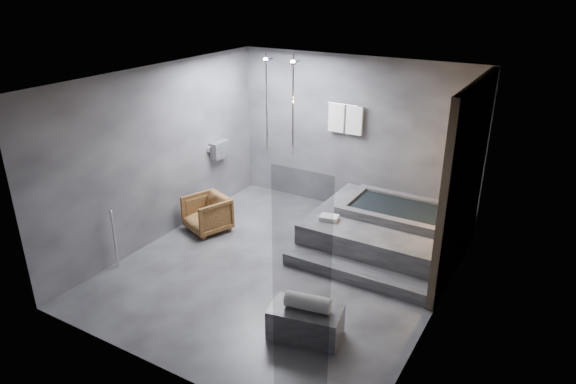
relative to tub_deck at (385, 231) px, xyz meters
The scene contains 7 objects.
room 2.02m from the tub_deck, 118.47° to the right, with size 5.00×5.04×2.82m.
tub_deck is the anchor object (origin of this frame).
tub_step 1.19m from the tub_deck, 90.00° to the right, with size 2.20×0.36×0.18m, color #313134.
concrete_bench 2.65m from the tub_deck, 90.21° to the right, with size 0.86×0.47×0.39m, color #2D2D2F.
driftwood_chair 2.97m from the tub_deck, 159.59° to the right, with size 0.65×0.67×0.61m, color #3F260F.
rolled_towel 2.66m from the tub_deck, 89.69° to the right, with size 0.19×0.19×0.54m, color white.
deck_towel 0.97m from the tub_deck, 141.73° to the right, with size 0.28×0.21×0.07m, color silver.
Camera 1 is at (3.40, -5.67, 4.01)m, focal length 32.00 mm.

